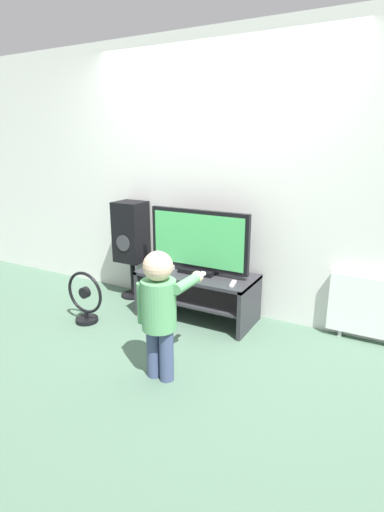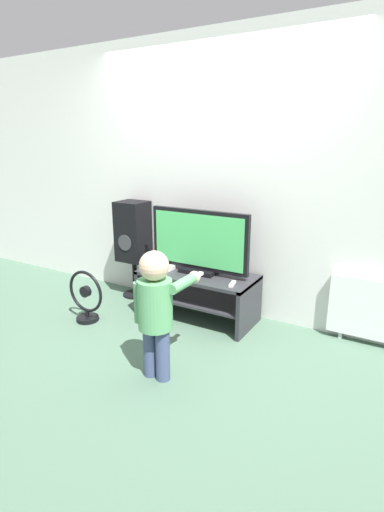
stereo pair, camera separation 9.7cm
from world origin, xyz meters
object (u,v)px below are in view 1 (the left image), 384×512
Objects in this scene: television at (199,242)px; speaker_tower at (131,234)px; child at (160,305)px; game_console at (167,269)px; radiator at (379,309)px; remote_primary at (233,284)px; floor_fan at (85,300)px.

television is 0.89m from speaker_tower.
speaker_tower reaches higher than child.
child reaches higher than game_console.
television is at bearing -171.01° from radiator.
remote_primary is 1.21m from radiator.
game_console is at bearing 41.00° from floor_fan.
floor_fan is at bearing -139.00° from game_console.
remote_primary is (0.70, -0.04, -0.01)m from game_console.
radiator is (1.30, 1.29, -0.24)m from child.
speaker_tower is (-0.88, 0.13, -0.05)m from television.
child is 1.19× the size of radiator.
speaker_tower is (-0.60, 0.24, 0.22)m from game_console.
game_console is (-0.28, -0.11, -0.27)m from television.
remote_primary is at bearing 20.08° from floor_fan.
floor_fan is (-0.86, -0.62, -0.52)m from television.
speaker_tower is 0.88m from floor_fan.
television is 0.41m from game_console.
remote_primary is 0.13× the size of speaker_tower.
remote_primary is at bearing -160.75° from radiator.
television is at bearing -8.29° from speaker_tower.
speaker_tower is at bearing 134.03° from child.
speaker_tower is (-1.29, 0.28, 0.23)m from remote_primary.
remote_primary is 0.91m from child.
game_console is 0.68m from speaker_tower.
speaker_tower is at bearing 91.05° from floor_fan.
radiator is at bearing 19.25° from remote_primary.
game_console is 1.87m from radiator.
child is (0.53, -0.93, 0.09)m from game_console.
remote_primary is 0.27× the size of floor_fan.
child is (-0.16, -0.89, 0.10)m from remote_primary.
child is 1.63m from speaker_tower.
radiator is at bearing 11.07° from game_console.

